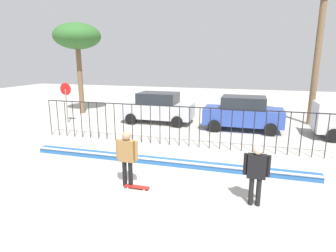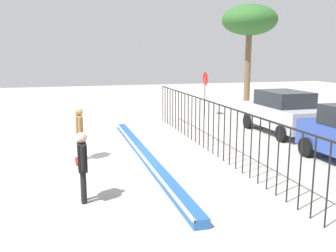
{
  "view_description": "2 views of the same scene",
  "coord_description": "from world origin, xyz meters",
  "px_view_note": "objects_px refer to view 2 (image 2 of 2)",
  "views": [
    {
      "loc": [
        3.04,
        -8.68,
        3.92
      ],
      "look_at": [
        -0.06,
        1.83,
        1.31
      ],
      "focal_mm": 30.09,
      "sensor_mm": 36.0,
      "label": 1
    },
    {
      "loc": [
        12.22,
        -1.62,
        3.55
      ],
      "look_at": [
        -0.15,
        1.83,
        1.07
      ],
      "focal_mm": 40.5,
      "sensor_mm": 36.0,
      "label": 2
    }
  ],
  "objects_px": {
    "camera_operator": "(82,161)",
    "parked_car_silver": "(283,112)",
    "skateboard": "(78,161)",
    "palm_tree_short": "(250,21)",
    "skateboarder": "(80,129)",
    "stop_sign": "(205,88)"
  },
  "relations": [
    {
      "from": "skateboarder",
      "to": "parked_car_silver",
      "type": "height_order",
      "value": "parked_car_silver"
    },
    {
      "from": "parked_car_silver",
      "to": "skateboarder",
      "type": "bearing_deg",
      "value": -74.87
    },
    {
      "from": "skateboard",
      "to": "stop_sign",
      "type": "distance_m",
      "value": 10.85
    },
    {
      "from": "skateboarder",
      "to": "parked_car_silver",
      "type": "relative_size",
      "value": 0.41
    },
    {
      "from": "stop_sign",
      "to": "palm_tree_short",
      "type": "height_order",
      "value": "palm_tree_short"
    },
    {
      "from": "skateboard",
      "to": "palm_tree_short",
      "type": "distance_m",
      "value": 14.72
    },
    {
      "from": "parked_car_silver",
      "to": "stop_sign",
      "type": "distance_m",
      "value": 5.75
    },
    {
      "from": "skateboard",
      "to": "camera_operator",
      "type": "distance_m",
      "value": 3.62
    },
    {
      "from": "stop_sign",
      "to": "palm_tree_short",
      "type": "relative_size",
      "value": 0.39
    },
    {
      "from": "skateboard",
      "to": "parked_car_silver",
      "type": "relative_size",
      "value": 0.19
    },
    {
      "from": "skateboarder",
      "to": "stop_sign",
      "type": "xyz_separation_m",
      "value": [
        -7.43,
        7.32,
        0.55
      ]
    },
    {
      "from": "skateboarder",
      "to": "skateboard",
      "type": "distance_m",
      "value": 1.07
    },
    {
      "from": "parked_car_silver",
      "to": "stop_sign",
      "type": "relative_size",
      "value": 1.72
    },
    {
      "from": "camera_operator",
      "to": "stop_sign",
      "type": "bearing_deg",
      "value": 10.99
    },
    {
      "from": "camera_operator",
      "to": "parked_car_silver",
      "type": "xyz_separation_m",
      "value": [
        -5.78,
        9.06,
        -0.06
      ]
    },
    {
      "from": "camera_operator",
      "to": "palm_tree_short",
      "type": "distance_m",
      "value": 16.76
    },
    {
      "from": "camera_operator",
      "to": "palm_tree_short",
      "type": "height_order",
      "value": "palm_tree_short"
    },
    {
      "from": "skateboarder",
      "to": "palm_tree_short",
      "type": "bearing_deg",
      "value": 157.48
    },
    {
      "from": "skateboarder",
      "to": "camera_operator",
      "type": "height_order",
      "value": "skateboarder"
    },
    {
      "from": "palm_tree_short",
      "to": "skateboarder",
      "type": "bearing_deg",
      "value": -51.19
    },
    {
      "from": "skateboard",
      "to": "stop_sign",
      "type": "bearing_deg",
      "value": 122.38
    },
    {
      "from": "stop_sign",
      "to": "palm_tree_short",
      "type": "xyz_separation_m",
      "value": [
        -0.99,
        3.14,
        3.78
      ]
    }
  ]
}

